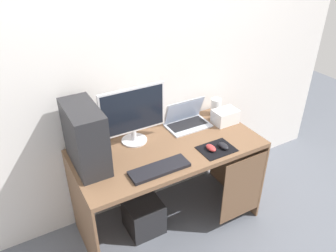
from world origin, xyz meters
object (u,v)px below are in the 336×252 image
object	(u,v)px
pc_tower	(85,137)
keyboard	(159,169)
monitor	(133,115)
mouse_left	(211,148)
laptop	(187,120)
mouse_right	(223,146)
speaker	(216,107)
subwoofer	(144,216)
projector	(225,116)

from	to	relation	value
pc_tower	keyboard	bearing A→B (deg)	-37.59
pc_tower	monitor	size ratio (longest dim) A/B	0.87
monitor	mouse_left	xyz separation A→B (m)	(0.44, -0.38, -0.21)
laptop	mouse_right	world-z (taller)	laptop
pc_tower	keyboard	distance (m)	0.54
speaker	mouse_right	bearing A→B (deg)	-120.00
pc_tower	mouse_left	bearing A→B (deg)	-18.70
pc_tower	subwoofer	world-z (taller)	pc_tower
laptop	pc_tower	bearing A→B (deg)	-172.23
keyboard	monitor	bearing A→B (deg)	89.75
monitor	mouse_right	bearing A→B (deg)	-37.56
laptop	monitor	bearing A→B (deg)	-178.12
laptop	keyboard	size ratio (longest dim) A/B	0.85
pc_tower	subwoofer	size ratio (longest dim) A/B	1.56
laptop	speaker	xyz separation A→B (m)	(0.32, 0.03, 0.03)
speaker	keyboard	bearing A→B (deg)	-150.44
speaker	mouse_left	bearing A→B (deg)	-129.69
projector	mouse_right	distance (m)	0.39
monitor	keyboard	size ratio (longest dim) A/B	1.21
speaker	projector	size ratio (longest dim) A/B	0.74
monitor	keyboard	bearing A→B (deg)	-90.25
laptop	subwoofer	distance (m)	0.87
projector	mouse_left	world-z (taller)	projector
keyboard	mouse_left	size ratio (longest dim) A/B	4.38
subwoofer	mouse_right	bearing A→B (deg)	-23.40
monitor	speaker	bearing A→B (deg)	3.48
mouse_right	subwoofer	size ratio (longest dim) A/B	0.34
speaker	mouse_left	xyz separation A→B (m)	(-0.36, -0.43, -0.05)
monitor	subwoofer	world-z (taller)	monitor
keyboard	subwoofer	size ratio (longest dim) A/B	1.49
monitor	laptop	size ratio (longest dim) A/B	1.43
pc_tower	laptop	bearing A→B (deg)	7.77
mouse_left	monitor	bearing A→B (deg)	138.70
speaker	mouse_right	size ratio (longest dim) A/B	1.53
mouse_left	pc_tower	bearing A→B (deg)	161.30
monitor	keyboard	world-z (taller)	monitor
speaker	subwoofer	world-z (taller)	speaker
speaker	mouse_right	world-z (taller)	speaker
pc_tower	laptop	xyz separation A→B (m)	(0.87, 0.12, -0.18)
speaker	mouse_left	world-z (taller)	speaker
laptop	subwoofer	xyz separation A→B (m)	(-0.51, -0.18, -0.68)
mouse_left	mouse_right	bearing A→B (deg)	-14.74
pc_tower	monitor	xyz separation A→B (m)	(0.39, 0.10, 0.01)
monitor	keyboard	xyz separation A→B (m)	(-0.00, -0.40, -0.22)
projector	keyboard	world-z (taller)	projector
mouse_left	mouse_right	distance (m)	0.10
speaker	monitor	bearing A→B (deg)	-176.52
laptop	mouse_left	size ratio (longest dim) A/B	3.70
laptop	projector	bearing A→B (deg)	-23.07
speaker	projector	distance (m)	0.16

